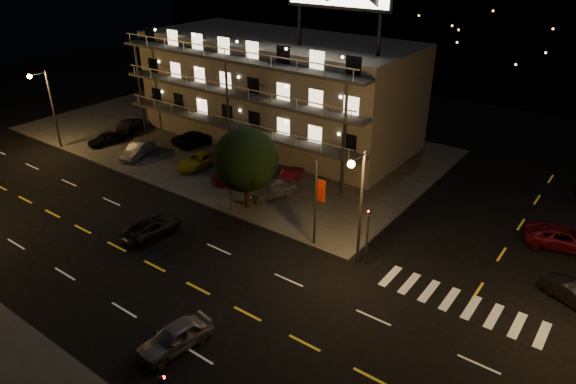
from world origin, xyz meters
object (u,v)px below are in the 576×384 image
Objects in this scene: lot_car_4 at (272,189)px; road_car_west at (152,228)px; road_car_east at (175,337)px; tree at (246,161)px; side_car_0 at (573,294)px; lot_car_2 at (199,160)px; lot_car_7 at (218,152)px.

lot_car_4 is 0.92× the size of road_car_west.
road_car_east is 0.93× the size of road_car_west.
tree is at bearing 125.00° from road_car_east.
road_car_east is at bearing 147.80° from road_car_west.
side_car_0 is at bearing 19.83° from lot_car_4.
lot_car_2 is at bearing 159.15° from tree.
road_car_west reaches higher than side_car_0.
lot_car_2 is at bearing -164.57° from lot_car_4.
lot_car_4 reaches higher than road_car_west.
lot_car_4 reaches higher than lot_car_2.
side_car_0 is 0.83× the size of road_car_west.
road_car_east is 12.02m from road_car_west.
lot_car_2 is at bearing 111.55° from side_car_0.
road_car_west is at bearing -89.09° from lot_car_4.
lot_car_4 is at bearing 77.70° from tree.
lot_car_2 is 23.47m from road_car_east.
lot_car_4 is at bearing -106.86° from road_car_west.
tree is at bearing 141.53° from lot_car_7.
side_car_0 is at bearing 54.17° from road_car_east.
lot_car_2 is 9.31m from lot_car_4.
road_car_east is (15.76, -19.97, -0.06)m from lot_car_7.
tree reaches higher than road_car_west.
side_car_0 is 23.05m from road_car_east.
lot_car_2 is at bearing 140.63° from road_car_east.
lot_car_2 is (-8.72, 3.32, -3.28)m from tree.
lot_car_2 is at bearing 85.87° from lot_car_7.
lot_car_7 is (-9.30, 3.34, -0.08)m from lot_car_4.
tree reaches higher than lot_car_4.
lot_car_7 is 1.14× the size of side_car_0.
lot_car_4 is at bearing 112.84° from side_car_0.
tree is 16.08m from road_car_east.
tree is 1.47× the size of road_car_west.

